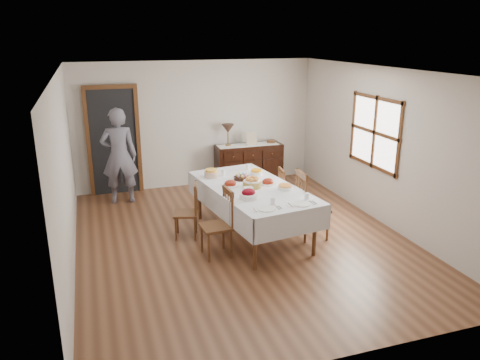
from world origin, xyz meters
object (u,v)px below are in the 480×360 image
object	(u,v)px
chair_right_near	(309,205)
person	(119,153)
chair_right_far	(288,193)
sideboard	(249,164)
table_lamp	(228,129)
chair_left_near	(219,222)
dining_table	(252,192)
chair_left_far	(189,210)

from	to	relation	value
chair_right_near	person	bearing A→B (deg)	49.99
chair_right_far	sideboard	xyz separation A→B (m)	(0.00, 2.09, -0.02)
table_lamp	chair_left_near	bearing A→B (deg)	-108.89
chair_left_near	person	size ratio (longest dim) A/B	0.52
dining_table	chair_left_far	xyz separation A→B (m)	(-0.96, 0.27, -0.28)
dining_table	table_lamp	size ratio (longest dim) A/B	5.57
dining_table	chair_left_near	xyz separation A→B (m)	(-0.67, -0.49, -0.23)
chair_left_near	chair_left_far	bearing A→B (deg)	-162.07
chair_left_near	chair_left_far	distance (m)	0.82
dining_table	chair_right_far	world-z (taller)	chair_right_far
dining_table	chair_left_far	distance (m)	1.04
sideboard	chair_left_near	bearing A→B (deg)	-116.10
chair_left_far	chair_left_near	bearing A→B (deg)	37.12
dining_table	table_lamp	world-z (taller)	table_lamp
chair_right_near	table_lamp	size ratio (longest dim) A/B	2.37
sideboard	person	world-z (taller)	person
dining_table	person	world-z (taller)	person
sideboard	chair_left_far	bearing A→B (deg)	-127.63
sideboard	table_lamp	world-z (taller)	table_lamp
dining_table	chair_left_near	size ratio (longest dim) A/B	2.56
chair_right_near	sideboard	xyz separation A→B (m)	(0.03, 2.97, -0.12)
person	chair_left_near	bearing A→B (deg)	118.23
sideboard	table_lamp	distance (m)	0.90
chair_left_near	chair_right_near	xyz separation A→B (m)	(1.50, 0.15, 0.04)
person	table_lamp	distance (m)	2.30
chair_left_far	sideboard	world-z (taller)	chair_left_far
sideboard	table_lamp	bearing A→B (deg)	175.81
dining_table	sideboard	bearing A→B (deg)	63.81
chair_right_far	sideboard	distance (m)	2.09
chair_left_far	chair_right_far	bearing A→B (deg)	114.83
dining_table	chair_left_near	bearing A→B (deg)	-151.80
chair_left_far	person	size ratio (longest dim) A/B	0.46
chair_right_near	sideboard	world-z (taller)	chair_right_near
chair_left_near	table_lamp	bearing A→B (deg)	158.02
sideboard	chair_right_far	bearing A→B (deg)	-90.12
chair_left_near	chair_right_far	world-z (taller)	chair_left_near
chair_left_near	table_lamp	xyz separation A→B (m)	(1.08, 3.16, 0.70)
chair_left_near	person	xyz separation A→B (m)	(-1.17, 2.76, 0.47)
chair_left_far	chair_right_near	distance (m)	1.90
dining_table	chair_right_far	distance (m)	1.05
chair_left_far	chair_right_far	distance (m)	1.84
chair_right_near	sideboard	distance (m)	2.98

